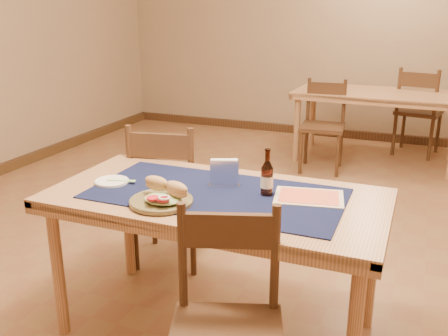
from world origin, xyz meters
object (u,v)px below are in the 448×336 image
at_px(chair_main_far, 169,191).
at_px(beer_bottle, 267,178).
at_px(napkin_holder, 224,174).
at_px(main_table, 216,210).
at_px(back_table, 378,100).
at_px(chair_main_near, 227,327).
at_px(sandwich_plate, 163,197).

distance_m(chair_main_far, beer_bottle, 0.99).
xyz_separation_m(beer_bottle, napkin_holder, (-0.23, 0.04, -0.02)).
bearing_deg(main_table, beer_bottle, 16.57).
bearing_deg(back_table, napkin_holder, -97.51).
xyz_separation_m(chair_main_near, napkin_holder, (-0.29, 0.70, 0.35)).
bearing_deg(beer_bottle, napkin_holder, 169.70).
relative_size(main_table, chair_main_near, 1.77).
bearing_deg(beer_bottle, chair_main_far, 148.37).
height_order(chair_main_near, napkin_holder, chair_main_near).
bearing_deg(sandwich_plate, back_table, 80.53).
bearing_deg(main_table, back_table, 82.78).
relative_size(back_table, napkin_holder, 10.74).
bearing_deg(main_table, sandwich_plate, -128.69).
xyz_separation_m(chair_main_far, sandwich_plate, (0.39, -0.77, 0.29)).
bearing_deg(chair_main_near, beer_bottle, 94.99).
distance_m(chair_main_near, sandwich_plate, 0.67).
distance_m(chair_main_far, napkin_holder, 0.78).
bearing_deg(chair_main_near, main_table, 116.07).
distance_m(main_table, sandwich_plate, 0.30).
bearing_deg(chair_main_far, sandwich_plate, -63.21).
relative_size(back_table, beer_bottle, 7.68).
distance_m(main_table, napkin_holder, 0.19).
relative_size(back_table, sandwich_plate, 5.86).
relative_size(chair_main_far, chair_main_near, 1.05).
distance_m(main_table, chair_main_near, 0.68).
relative_size(main_table, beer_bottle, 7.16).
height_order(main_table, chair_main_near, chair_main_near).
bearing_deg(beer_bottle, chair_main_near, -85.01).
bearing_deg(main_table, napkin_holder, 91.39).
bearing_deg(beer_bottle, back_table, 86.57).
height_order(chair_main_far, chair_main_near, chair_main_far).
bearing_deg(napkin_holder, back_table, 82.49).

